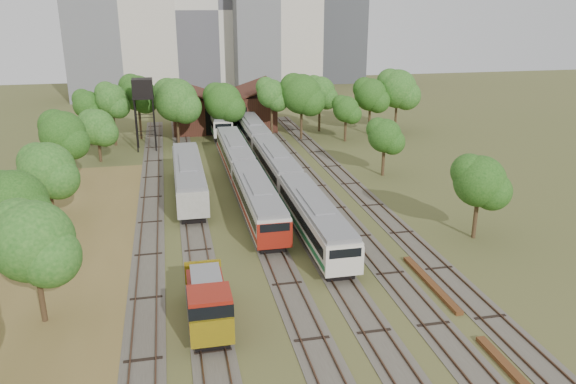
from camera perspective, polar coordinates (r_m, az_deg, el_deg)
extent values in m
plane|color=#475123|center=(39.18, 3.81, -11.20)|extent=(240.00, 240.00, 0.00)
cube|color=brown|center=(45.80, -21.63, -7.90)|extent=(14.00, 60.00, 0.04)
cube|color=#4C473D|center=(60.85, -13.72, -0.52)|extent=(2.60, 80.00, 0.06)
cube|color=#472D1E|center=(60.85, -14.40, -0.49)|extent=(0.08, 80.00, 0.14)
cube|color=#472D1E|center=(60.79, -13.05, -0.40)|extent=(0.08, 80.00, 0.14)
cube|color=#4C473D|center=(60.82, -9.96, -0.27)|extent=(2.60, 80.00, 0.06)
cube|color=#472D1E|center=(60.78, -10.64, -0.23)|extent=(0.08, 80.00, 0.14)
cube|color=#472D1E|center=(60.82, -9.29, -0.14)|extent=(0.08, 80.00, 0.14)
cube|color=#4C473D|center=(61.28, -4.35, 0.11)|extent=(2.60, 80.00, 0.06)
cube|color=#472D1E|center=(61.16, -5.02, 0.15)|extent=(0.08, 80.00, 0.14)
cube|color=#472D1E|center=(61.34, -3.69, 0.24)|extent=(0.08, 80.00, 0.14)
cube|color=#4C473D|center=(61.90, -0.69, 0.36)|extent=(2.60, 80.00, 0.06)
cube|color=#472D1E|center=(61.74, -1.34, 0.40)|extent=(0.08, 80.00, 0.14)
cube|color=#472D1E|center=(62.01, -0.04, 0.48)|extent=(0.08, 80.00, 0.14)
cube|color=#4C473D|center=(62.77, 2.89, 0.60)|extent=(2.60, 80.00, 0.06)
cube|color=#472D1E|center=(62.57, 2.26, 0.64)|extent=(0.08, 80.00, 0.14)
cube|color=#472D1E|center=(62.93, 3.53, 0.72)|extent=(0.08, 80.00, 0.14)
cube|color=#4C473D|center=(63.89, 6.36, 0.83)|extent=(2.60, 80.00, 0.06)
cube|color=#472D1E|center=(63.64, 5.75, 0.87)|extent=(0.08, 80.00, 0.14)
cube|color=#472D1E|center=(64.08, 6.98, 0.95)|extent=(0.08, 80.00, 0.14)
cube|color=black|center=(53.09, -3.06, -2.43)|extent=(2.15, 15.64, 0.78)
cube|color=beige|center=(52.53, -3.09, -0.79)|extent=(2.83, 17.00, 2.44)
cube|color=black|center=(52.44, -3.10, -0.49)|extent=(2.89, 15.64, 0.83)
cube|color=slate|center=(52.09, -3.12, 0.66)|extent=(2.61, 16.66, 0.35)
cube|color=maroon|center=(52.77, -3.08, -1.49)|extent=(2.89, 16.66, 0.44)
cube|color=maroon|center=(44.82, -1.36, -4.46)|extent=(2.87, 0.25, 2.20)
cube|color=black|center=(69.56, -5.38, 2.67)|extent=(2.15, 15.64, 0.78)
cube|color=beige|center=(69.13, -5.42, 3.95)|extent=(2.83, 17.00, 2.44)
cube|color=black|center=(69.06, -5.42, 4.18)|extent=(2.89, 15.64, 0.83)
cube|color=slate|center=(68.79, -5.45, 5.07)|extent=(2.61, 16.66, 0.35)
cube|color=maroon|center=(69.31, -5.40, 3.40)|extent=(2.89, 16.66, 0.44)
cube|color=black|center=(48.66, 2.69, -4.46)|extent=(2.14, 15.64, 0.78)
cube|color=beige|center=(48.05, 2.72, -2.70)|extent=(2.82, 17.00, 2.43)
cube|color=black|center=(47.94, 2.73, -2.37)|extent=(2.88, 15.64, 0.83)
cube|color=slate|center=(47.56, 2.75, -1.13)|extent=(2.60, 16.66, 0.35)
cube|color=#175F33|center=(48.30, 2.71, -3.45)|extent=(2.88, 16.66, 0.44)
cube|color=beige|center=(40.67, 5.77, -7.09)|extent=(2.86, 0.25, 2.19)
cube|color=black|center=(64.70, -1.24, 1.51)|extent=(2.14, 15.64, 0.78)
cube|color=beige|center=(64.24, -1.25, 2.88)|extent=(2.82, 17.00, 2.43)
cube|color=black|center=(64.16, -1.25, 3.13)|extent=(2.88, 15.64, 0.83)
cube|color=slate|center=(63.88, -1.25, 4.08)|extent=(2.60, 16.66, 0.35)
cube|color=#175F33|center=(64.43, -1.24, 2.30)|extent=(2.88, 16.66, 0.44)
cube|color=black|center=(81.35, -3.59, 5.07)|extent=(2.14, 15.64, 0.78)
cube|color=beige|center=(80.98, -3.61, 6.17)|extent=(2.82, 17.00, 2.43)
cube|color=black|center=(80.92, -3.61, 6.38)|extent=(2.88, 15.64, 0.83)
cube|color=slate|center=(80.69, -3.63, 7.14)|extent=(2.60, 16.66, 0.35)
cube|color=#175F33|center=(81.13, -3.60, 5.71)|extent=(2.88, 16.66, 0.44)
cube|color=black|center=(90.54, -7.07, 6.36)|extent=(2.10, 14.72, 0.76)
cube|color=beige|center=(90.22, -7.11, 7.34)|extent=(2.77, 16.00, 2.39)
cube|color=black|center=(90.17, -7.12, 7.52)|extent=(2.83, 14.72, 0.81)
cube|color=slate|center=(89.96, -7.14, 8.19)|extent=(2.55, 15.68, 0.34)
cube|color=#175F33|center=(90.35, -7.09, 6.93)|extent=(2.83, 15.68, 0.43)
cube|color=beige|center=(82.49, -6.58, 6.21)|extent=(2.81, 0.25, 2.15)
cube|color=black|center=(37.38, -8.13, -12.20)|extent=(2.08, 7.20, 0.85)
cube|color=maroon|center=(37.52, -8.30, -10.09)|extent=(2.36, 4.40, 1.42)
cube|color=maroon|center=(34.28, -7.92, -11.96)|extent=(2.55, 2.46, 2.55)
cube|color=black|center=(33.97, -7.96, -11.07)|extent=(2.60, 2.50, 0.85)
cube|color=gold|center=(33.45, -7.68, -14.03)|extent=(2.55, 0.20, 1.70)
cube|color=gold|center=(40.33, -8.63, -8.03)|extent=(2.55, 0.20, 1.70)
cube|color=slate|center=(36.08, -8.32, -8.53)|extent=(1.89, 3.60, 0.19)
cube|color=black|center=(60.43, -9.97, -0.02)|extent=(2.23, 16.56, 0.81)
cube|color=gray|center=(59.92, -10.05, 1.50)|extent=(2.94, 18.00, 2.53)
cube|color=black|center=(59.83, -10.07, 1.77)|extent=(3.00, 16.56, 0.86)
cube|color=slate|center=(59.51, -10.13, 2.83)|extent=(2.70, 17.64, 0.36)
cylinder|color=black|center=(79.10, -15.18, 6.44)|extent=(0.18, 0.18, 7.18)
cylinder|color=black|center=(79.00, -13.42, 6.57)|extent=(0.18, 0.18, 7.18)
cylinder|color=black|center=(81.47, -15.12, 6.79)|extent=(0.18, 0.18, 7.18)
cylinder|color=black|center=(81.38, -13.40, 6.92)|extent=(0.18, 0.18, 7.18)
cube|color=black|center=(79.58, -14.50, 9.28)|extent=(2.83, 2.83, 0.20)
cube|color=black|center=(79.39, -14.57, 10.21)|extent=(2.69, 2.69, 2.42)
cube|color=brown|center=(34.32, 22.53, -17.29)|extent=(0.55, 8.29, 0.28)
cube|color=brown|center=(42.58, 14.30, -8.98)|extent=(0.54, 8.65, 0.28)
cube|color=#3C1E15|center=(92.54, -6.65, 8.14)|extent=(16.00, 11.00, 5.50)
cube|color=#3C1E15|center=(91.70, -9.25, 10.06)|extent=(8.45, 11.55, 2.96)
cube|color=#3C1E15|center=(92.45, -4.22, 10.31)|extent=(8.45, 11.55, 2.96)
cube|color=black|center=(87.31, -6.27, 7.16)|extent=(6.40, 0.15, 4.12)
cylinder|color=#382616|center=(39.29, -23.84, -9.16)|extent=(0.36, 0.36, 4.40)
sphere|color=#174512|center=(37.92, -24.51, -4.59)|extent=(5.08, 5.08, 5.08)
cylinder|color=#382616|center=(49.31, -25.64, -4.20)|extent=(0.36, 0.36, 3.73)
sphere|color=#174512|center=(48.36, -26.11, -1.05)|extent=(5.24, 5.24, 5.24)
cylinder|color=#382616|center=(57.38, -22.90, -0.71)|extent=(0.36, 0.36, 3.76)
sphere|color=#174512|center=(56.56, -23.27, 2.07)|extent=(5.16, 5.16, 5.16)
cylinder|color=#382616|center=(66.34, -21.53, 2.42)|extent=(0.36, 0.36, 4.78)
sphere|color=#174512|center=(65.49, -21.91, 5.52)|extent=(4.90, 4.90, 4.90)
cylinder|color=#382616|center=(76.10, -18.60, 4.24)|extent=(0.36, 0.36, 3.54)
sphere|color=#174512|center=(75.51, -18.81, 6.24)|extent=(4.59, 4.59, 4.59)
cylinder|color=#382616|center=(85.56, -19.46, 6.02)|extent=(0.36, 0.36, 4.56)
sphere|color=#174512|center=(84.92, -19.71, 8.33)|extent=(3.98, 3.98, 3.98)
cylinder|color=#382616|center=(84.16, -17.22, 6.27)|extent=(0.36, 0.36, 5.19)
sphere|color=#174512|center=(83.44, -17.48, 8.96)|extent=(4.38, 4.38, 4.38)
cylinder|color=#382616|center=(87.18, -14.80, 6.97)|extent=(0.36, 0.36, 5.40)
sphere|color=#174512|center=(86.47, -15.03, 9.68)|extent=(5.16, 5.16, 5.16)
cylinder|color=#382616|center=(82.50, -11.13, 6.47)|extent=(0.36, 0.36, 5.04)
sphere|color=#174512|center=(81.79, -11.30, 9.13)|extent=(6.13, 6.13, 6.13)
cylinder|color=#382616|center=(83.88, -6.51, 6.72)|extent=(0.36, 0.36, 4.54)
sphere|color=#174512|center=(83.23, -6.60, 9.09)|extent=(5.50, 5.50, 5.50)
cylinder|color=#382616|center=(84.83, -1.67, 7.22)|extent=(0.36, 0.36, 5.27)
sphere|color=#174512|center=(84.11, -1.70, 9.94)|extent=(4.26, 4.26, 4.26)
cylinder|color=#382616|center=(84.26, 1.36, 7.16)|extent=(0.36, 0.36, 5.31)
sphere|color=#174512|center=(83.54, 1.39, 9.92)|extent=(5.85, 5.85, 5.85)
cylinder|color=#382616|center=(89.83, 3.21, 7.73)|extent=(0.36, 0.36, 4.91)
sphere|color=#174512|center=(89.18, 3.25, 10.13)|extent=(4.78, 4.78, 4.78)
cylinder|color=#382616|center=(88.66, 8.27, 7.39)|extent=(0.36, 0.36, 4.81)
sphere|color=#174512|center=(88.02, 8.38, 9.76)|extent=(4.96, 4.96, 4.96)
cylinder|color=#382616|center=(90.91, 10.90, 7.69)|extent=(0.36, 0.36, 5.33)
sphere|color=#174512|center=(90.24, 11.06, 10.26)|extent=(5.96, 5.96, 5.96)
cylinder|color=#382616|center=(51.08, 18.52, -2.31)|extent=(0.36, 0.36, 4.07)
sphere|color=#174512|center=(50.09, 18.88, 1.05)|extent=(4.40, 4.40, 4.40)
cylinder|color=#382616|center=(67.19, 9.66, 3.24)|extent=(0.36, 0.36, 3.79)
sphere|color=#174512|center=(66.48, 9.79, 5.67)|extent=(3.93, 3.93, 3.93)
cylinder|color=#382616|center=(83.55, 5.85, 6.42)|extent=(0.36, 0.36, 3.75)
sphere|color=#174512|center=(82.99, 5.91, 8.37)|extent=(3.80, 3.80, 3.80)
cube|color=beige|center=(133.11, -7.48, 17.90)|extent=(20.00, 18.00, 36.00)
cube|color=#3F4146|center=(149.22, 5.09, 16.51)|extent=(12.00, 12.00, 28.00)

